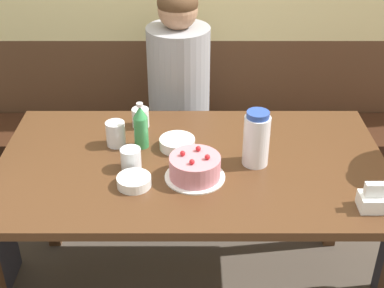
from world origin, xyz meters
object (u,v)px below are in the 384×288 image
at_px(bench_seat, 191,161).
at_px(birthday_cake, 194,168).
at_px(bowl_rice_small, 133,181).
at_px(napkin_holder, 374,199).
at_px(soju_bottle, 140,126).
at_px(glass_water_tall, 115,134).
at_px(glass_tumbler_short, 140,118).
at_px(water_pitcher, 255,139).
at_px(bowl_soup_white, 176,143).
at_px(glass_shot_small, 130,159).
at_px(person_dark_striped, 178,116).

relative_size(bench_seat, birthday_cake, 11.87).
bearing_deg(bowl_rice_small, napkin_holder, -9.14).
xyz_separation_m(soju_bottle, bowl_rice_small, (-0.01, -0.28, -0.07)).
relative_size(glass_water_tall, glass_tumbler_short, 1.24).
relative_size(bowl_rice_small, glass_water_tall, 1.22).
bearing_deg(glass_water_tall, napkin_holder, -24.38).
height_order(water_pitcher, bowl_soup_white, water_pitcher).
height_order(water_pitcher, glass_shot_small, water_pitcher).
relative_size(bowl_rice_small, glass_shot_small, 1.47).
xyz_separation_m(water_pitcher, glass_water_tall, (-0.56, 0.14, -0.06)).
distance_m(glass_water_tall, person_dark_striped, 0.65).
distance_m(birthday_cake, bowl_soup_white, 0.23).
distance_m(birthday_cake, person_dark_striped, 0.83).
height_order(water_pitcher, soju_bottle, water_pitcher).
xyz_separation_m(bowl_rice_small, glass_water_tall, (-0.10, 0.29, 0.03)).
bearing_deg(glass_shot_small, bowl_soup_white, 41.45).
bearing_deg(glass_tumbler_short, bowl_rice_small, -88.46).
height_order(bowl_soup_white, glass_shot_small, glass_shot_small).
bearing_deg(glass_water_tall, birthday_cake, -36.39).
height_order(soju_bottle, bowl_rice_small, soju_bottle).
relative_size(bowl_soup_white, bowl_rice_small, 1.15).
bearing_deg(bowl_soup_white, bowl_rice_small, -119.67).
height_order(glass_tumbler_short, glass_shot_small, glass_shot_small).
distance_m(birthday_cake, napkin_holder, 0.65).
bearing_deg(birthday_cake, bench_seat, 90.67).
bearing_deg(birthday_cake, glass_tumbler_short, 120.70).
bearing_deg(bench_seat, soju_bottle, -106.12).
relative_size(birthday_cake, bowl_rice_small, 1.80).
distance_m(soju_bottle, glass_shot_small, 0.17).
relative_size(soju_bottle, napkin_holder, 1.80).
bearing_deg(water_pitcher, glass_tumbler_short, 147.75).
height_order(water_pitcher, glass_water_tall, water_pitcher).
relative_size(napkin_holder, glass_water_tall, 1.06).
bearing_deg(person_dark_striped, bench_seat, 154.79).
bearing_deg(soju_bottle, glass_shot_small, -99.20).
height_order(water_pitcher, person_dark_striped, person_dark_striped).
xyz_separation_m(water_pitcher, bowl_rice_small, (-0.46, -0.15, -0.09)).
xyz_separation_m(glass_tumbler_short, person_dark_striped, (0.16, 0.40, -0.20)).
distance_m(napkin_holder, person_dark_striped, 1.22).
relative_size(bench_seat, glass_shot_small, 31.39).
bearing_deg(napkin_holder, bench_seat, 119.11).
relative_size(bowl_soup_white, glass_water_tall, 1.40).
xyz_separation_m(bench_seat, glass_shot_small, (-0.23, -0.88, 0.58)).
bearing_deg(bench_seat, bowl_rice_small, -102.06).
bearing_deg(bench_seat, glass_water_tall, -114.00).
distance_m(water_pitcher, person_dark_striped, 0.81).
xyz_separation_m(water_pitcher, soju_bottle, (-0.45, 0.13, -0.02)).
xyz_separation_m(water_pitcher, bowl_soup_white, (-0.31, 0.11, -0.09)).
height_order(glass_water_tall, glass_shot_small, glass_water_tall).
height_order(glass_tumbler_short, person_dark_striped, person_dark_striped).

